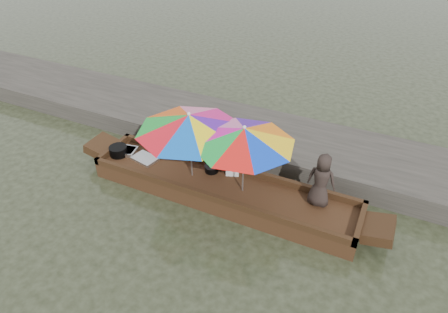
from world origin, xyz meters
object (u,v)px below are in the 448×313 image
at_px(umbrella_bow, 191,145).
at_px(umbrella_stern, 243,160).
at_px(tray_crayfish, 124,150).
at_px(vendor, 321,180).
at_px(tray_scallop, 145,159).
at_px(charcoal_grill, 212,169).
at_px(cooking_pot, 118,151).
at_px(supply_bag, 233,169).
at_px(boat_hull, 222,190).

height_order(umbrella_bow, umbrella_stern, same).
height_order(tray_crayfish, umbrella_stern, umbrella_stern).
bearing_deg(tray_crayfish, vendor, 2.40).
distance_m(tray_scallop, vendor, 4.01).
bearing_deg(umbrella_stern, charcoal_grill, 160.66).
height_order(cooking_pot, umbrella_bow, umbrella_bow).
bearing_deg(supply_bag, charcoal_grill, -164.00).
relative_size(cooking_pot, umbrella_stern, 0.21).
bearing_deg(cooking_pot, supply_bag, 10.32).
xyz_separation_m(tray_scallop, supply_bag, (2.03, 0.39, 0.10)).
bearing_deg(umbrella_stern, boat_hull, 180.00).
bearing_deg(boat_hull, umbrella_stern, 0.00).
xyz_separation_m(tray_crayfish, umbrella_stern, (3.07, -0.09, 0.73)).
height_order(boat_hull, cooking_pot, cooking_pot).
height_order(cooking_pot, supply_bag, supply_bag).
bearing_deg(boat_hull, umbrella_bow, 180.00).
relative_size(tray_crayfish, charcoal_grill, 1.92).
distance_m(boat_hull, tray_crayfish, 2.61).
bearing_deg(umbrella_bow, tray_crayfish, 177.34).
bearing_deg(vendor, boat_hull, 12.05).
relative_size(tray_crayfish, supply_bag, 2.02).
height_order(supply_bag, umbrella_stern, umbrella_stern).
height_order(tray_crayfish, tray_scallop, tray_crayfish).
relative_size(charcoal_grill, umbrella_bow, 0.13).
bearing_deg(umbrella_bow, cooking_pot, -178.31).
xyz_separation_m(boat_hull, umbrella_stern, (0.47, 0.00, 0.95)).
xyz_separation_m(boat_hull, tray_crayfish, (-2.60, 0.09, 0.22)).
distance_m(tray_scallop, charcoal_grill, 1.61).
relative_size(vendor, umbrella_bow, 0.53).
relative_size(cooking_pot, umbrella_bow, 0.19).
bearing_deg(supply_bag, tray_crayfish, -172.53).
distance_m(cooking_pot, tray_scallop, 0.68).
height_order(cooking_pot, vendor, vendor).
bearing_deg(charcoal_grill, vendor, -0.65).
height_order(boat_hull, umbrella_bow, umbrella_bow).
height_order(tray_scallop, umbrella_bow, umbrella_bow).
bearing_deg(tray_crayfish, umbrella_stern, -1.63).
xyz_separation_m(tray_crayfish, charcoal_grill, (2.20, 0.22, 0.02)).
distance_m(tray_crayfish, umbrella_bow, 2.02).
height_order(cooking_pot, tray_crayfish, cooking_pot).
distance_m(boat_hull, umbrella_stern, 1.06).
bearing_deg(supply_bag, umbrella_stern, -45.59).
bearing_deg(vendor, tray_crayfish, 6.41).
distance_m(tray_crayfish, charcoal_grill, 2.21).
bearing_deg(cooking_pot, charcoal_grill, 9.17).
distance_m(cooking_pot, tray_crayfish, 0.17).
relative_size(cooking_pot, charcoal_grill, 1.40).
bearing_deg(umbrella_bow, umbrella_stern, 0.00).
height_order(tray_crayfish, umbrella_bow, umbrella_bow).
relative_size(boat_hull, supply_bag, 20.72).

